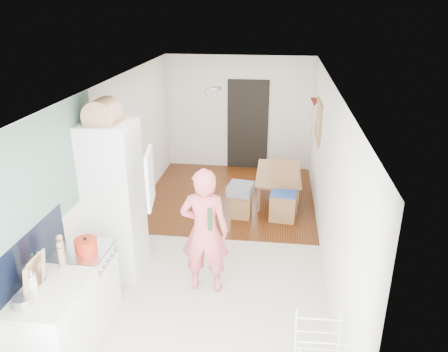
% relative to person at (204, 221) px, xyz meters
% --- Properties ---
extents(room_shell, '(3.20, 7.00, 2.50)m').
position_rel_person_xyz_m(room_shell, '(-0.01, 1.08, 0.24)').
color(room_shell, white).
rests_on(room_shell, ground).
extents(floor, '(3.20, 7.00, 0.01)m').
position_rel_person_xyz_m(floor, '(-0.01, 1.08, -1.01)').
color(floor, beige).
rests_on(floor, ground).
extents(wood_floor_overlay, '(3.20, 3.30, 0.01)m').
position_rel_person_xyz_m(wood_floor_overlay, '(-0.01, 2.93, -1.00)').
color(wood_floor_overlay, '#632E0B').
rests_on(wood_floor_overlay, room_shell).
extents(sage_wall_panel, '(0.02, 3.00, 1.30)m').
position_rel_person_xyz_m(sage_wall_panel, '(-1.60, -0.92, 0.84)').
color(sage_wall_panel, slate).
rests_on(sage_wall_panel, room_shell).
extents(tile_splashback, '(0.02, 1.90, 0.50)m').
position_rel_person_xyz_m(tile_splashback, '(-1.59, -1.47, 0.14)').
color(tile_splashback, black).
rests_on(tile_splashback, room_shell).
extents(doorway_recess, '(0.90, 0.04, 2.00)m').
position_rel_person_xyz_m(doorway_recess, '(0.19, 4.56, -0.01)').
color(doorway_recess, black).
rests_on(doorway_recess, room_shell).
extents(base_cabinet, '(0.60, 0.90, 0.86)m').
position_rel_person_xyz_m(base_cabinet, '(-1.31, -1.47, -0.58)').
color(base_cabinet, white).
rests_on(base_cabinet, room_shell).
extents(worktop, '(0.62, 0.92, 0.06)m').
position_rel_person_xyz_m(worktop, '(-1.31, -1.47, -0.12)').
color(worktop, white).
rests_on(worktop, room_shell).
extents(range_cooker, '(0.60, 0.60, 0.88)m').
position_rel_person_xyz_m(range_cooker, '(-1.31, -0.72, -0.57)').
color(range_cooker, white).
rests_on(range_cooker, room_shell).
extents(cooker_top, '(0.60, 0.60, 0.04)m').
position_rel_person_xyz_m(cooker_top, '(-1.31, -0.72, -0.11)').
color(cooker_top, silver).
rests_on(cooker_top, room_shell).
extents(fridge_housing, '(0.66, 0.66, 2.15)m').
position_rel_person_xyz_m(fridge_housing, '(-1.28, 0.30, 0.07)').
color(fridge_housing, white).
rests_on(fridge_housing, room_shell).
extents(fridge_door, '(0.14, 0.56, 0.70)m').
position_rel_person_xyz_m(fridge_door, '(-0.67, -0.00, 0.54)').
color(fridge_door, white).
rests_on(fridge_door, room_shell).
extents(fridge_interior, '(0.02, 0.52, 0.66)m').
position_rel_person_xyz_m(fridge_interior, '(-0.97, 0.30, 0.54)').
color(fridge_interior, white).
rests_on(fridge_interior, room_shell).
extents(pinboard, '(0.03, 0.90, 0.70)m').
position_rel_person_xyz_m(pinboard, '(1.57, 2.98, 0.54)').
color(pinboard, tan).
rests_on(pinboard, room_shell).
extents(pinboard_frame, '(0.00, 0.94, 0.74)m').
position_rel_person_xyz_m(pinboard_frame, '(1.56, 2.98, 0.54)').
color(pinboard_frame, brown).
rests_on(pinboard_frame, room_shell).
extents(wall_sconce, '(0.18, 0.18, 0.16)m').
position_rel_person_xyz_m(wall_sconce, '(1.53, 3.63, 0.74)').
color(wall_sconce, maroon).
rests_on(wall_sconce, room_shell).
extents(person, '(0.74, 0.49, 2.01)m').
position_rel_person_xyz_m(person, '(0.00, 0.00, 0.00)').
color(person, '#E26166').
rests_on(person, floor).
extents(dining_table, '(0.70, 1.26, 0.44)m').
position_rel_person_xyz_m(dining_table, '(0.94, 2.98, -0.78)').
color(dining_table, brown).
rests_on(dining_table, floor).
extents(dining_chair, '(0.48, 0.48, 1.03)m').
position_rel_person_xyz_m(dining_chair, '(1.01, 2.12, -0.49)').
color(dining_chair, brown).
rests_on(dining_chair, floor).
extents(stool, '(0.35, 0.35, 0.44)m').
position_rel_person_xyz_m(stool, '(0.29, 2.11, -0.79)').
color(stool, brown).
rests_on(stool, floor).
extents(grey_drape, '(0.47, 0.47, 0.19)m').
position_rel_person_xyz_m(grey_drape, '(0.26, 2.11, -0.48)').
color(grey_drape, gray).
rests_on(grey_drape, stool).
extents(bread_bin, '(0.46, 0.45, 0.22)m').
position_rel_person_xyz_m(bread_bin, '(-1.30, 0.25, 1.25)').
color(bread_bin, tan).
rests_on(bread_bin, fridge_housing).
extents(red_casserole, '(0.31, 0.31, 0.15)m').
position_rel_person_xyz_m(red_casserole, '(-1.23, -0.74, -0.01)').
color(red_casserole, red).
rests_on(red_casserole, cooker_top).
extents(steel_pan, '(0.24, 0.24, 0.10)m').
position_rel_person_xyz_m(steel_pan, '(-1.42, -1.72, -0.04)').
color(steel_pan, silver).
rests_on(steel_pan, worktop).
extents(held_bottle, '(0.06, 0.06, 0.28)m').
position_rel_person_xyz_m(held_bottle, '(0.10, -0.16, 0.10)').
color(held_bottle, '#204420').
rests_on(held_bottle, person).
extents(bottle_a, '(0.07, 0.07, 0.28)m').
position_rel_person_xyz_m(bottle_a, '(-1.47, -1.39, 0.05)').
color(bottle_a, '#204420').
rests_on(bottle_a, worktop).
extents(bottle_b, '(0.08, 0.08, 0.27)m').
position_rel_person_xyz_m(bottle_b, '(-1.45, -1.33, 0.05)').
color(bottle_b, '#204420').
rests_on(bottle_b, worktop).
extents(bottle_c, '(0.10, 0.10, 0.23)m').
position_rel_person_xyz_m(bottle_c, '(-1.40, -1.57, 0.03)').
color(bottle_c, beige).
rests_on(bottle_c, worktop).
extents(pepper_mill_front, '(0.08, 0.08, 0.23)m').
position_rel_person_xyz_m(pepper_mill_front, '(-1.36, -1.07, 0.03)').
color(pepper_mill_front, tan).
rests_on(pepper_mill_front, worktop).
extents(pepper_mill_back, '(0.08, 0.08, 0.24)m').
position_rel_person_xyz_m(pepper_mill_back, '(-1.42, -0.94, 0.04)').
color(pepper_mill_back, tan).
rests_on(pepper_mill_back, worktop).
extents(chopping_boards, '(0.10, 0.28, 0.38)m').
position_rel_person_xyz_m(chopping_boards, '(-1.41, -1.50, 0.11)').
color(chopping_boards, tan).
rests_on(chopping_boards, worktop).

